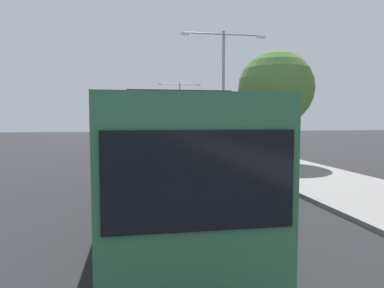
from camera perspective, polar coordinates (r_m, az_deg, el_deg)
The scene contains 9 objects.
bus_lead at distance 9.37m, azimuth -4.96°, elevation -2.14°, with size 2.58×10.92×3.21m.
bus_second_in_line at distance 22.70m, azimuth -7.76°, elevation 1.55°, with size 2.58×10.72×3.21m.
bus_middle at distance 35.33m, azimuth -8.46°, elevation 2.48°, with size 2.58×11.04×3.21m.
bus_fourth_in_line at distance 48.53m, azimuth -8.81°, elevation 2.93°, with size 2.58×10.54×3.21m.
bus_rear at distance 61.09m, azimuth -9.00°, elevation 3.18°, with size 2.58×11.17×3.21m.
white_suv at distance 14.39m, azimuth 8.45°, elevation -2.59°, with size 1.86×4.62×1.90m.
streetlamp_mid at distance 24.03m, azimuth 5.32°, elevation 10.59°, with size 5.99×0.28×8.62m.
streetlamp_far at distance 46.43m, azimuth -2.08°, elevation 6.78°, with size 5.85×0.28×7.53m.
roadside_tree at distance 20.91m, azimuth 13.92°, elevation 9.07°, with size 4.44×4.44×6.62m.
Camera 1 is at (-2.06, 4.48, 2.72)m, focal length 31.66 mm.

